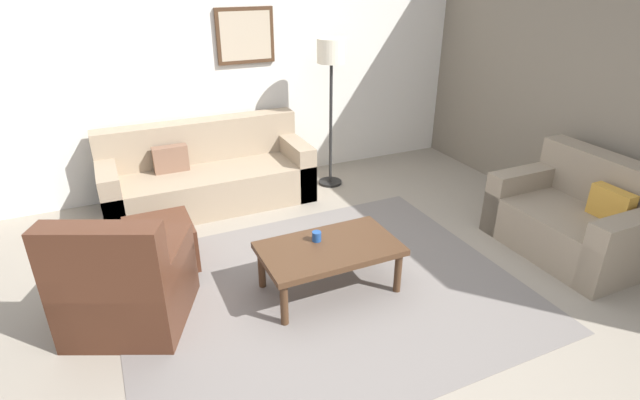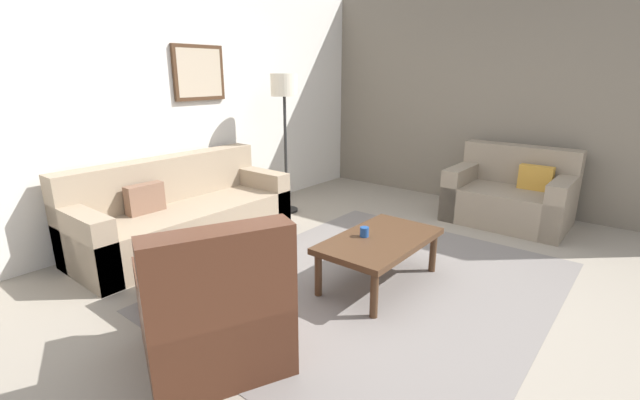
# 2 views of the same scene
# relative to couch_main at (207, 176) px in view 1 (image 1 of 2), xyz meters

# --- Properties ---
(ground_plane) EXTENTS (8.00, 8.00, 0.00)m
(ground_plane) POSITION_rel_couch_main_xyz_m (0.45, -2.11, -0.30)
(ground_plane) COLOR gray
(rear_partition) EXTENTS (6.00, 0.12, 2.80)m
(rear_partition) POSITION_rel_couch_main_xyz_m (0.45, 0.49, 1.10)
(rear_partition) COLOR silver
(rear_partition) RESTS_ON ground_plane
(stone_feature_panel) EXTENTS (0.12, 5.20, 2.80)m
(stone_feature_panel) POSITION_rel_couch_main_xyz_m (3.45, -2.11, 1.10)
(stone_feature_panel) COLOR slate
(stone_feature_panel) RESTS_ON ground_plane
(area_rug) EXTENTS (3.15, 2.59, 0.01)m
(area_rug) POSITION_rel_couch_main_xyz_m (0.45, -2.11, -0.29)
(area_rug) COLOR slate
(area_rug) RESTS_ON ground_plane
(couch_main) EXTENTS (2.21, 0.88, 0.88)m
(couch_main) POSITION_rel_couch_main_xyz_m (0.00, 0.00, 0.00)
(couch_main) COLOR gray
(couch_main) RESTS_ON ground_plane
(couch_loveseat) EXTENTS (0.91, 1.31, 0.88)m
(couch_loveseat) POSITION_rel_couch_main_xyz_m (2.89, -2.47, 0.00)
(couch_loveseat) COLOR gray
(couch_loveseat) RESTS_ON ground_plane
(armchair_leather) EXTENTS (1.06, 1.06, 0.95)m
(armchair_leather) POSITION_rel_couch_main_xyz_m (-1.02, -1.89, 0.01)
(armchair_leather) COLOR #4C2819
(armchair_leather) RESTS_ON ground_plane
(ottoman) EXTENTS (0.56, 0.56, 0.40)m
(ottoman) POSITION_rel_couch_main_xyz_m (-0.67, -1.14, -0.10)
(ottoman) COLOR #4C2819
(ottoman) RESTS_ON ground_plane
(coffee_table) EXTENTS (1.10, 0.64, 0.41)m
(coffee_table) POSITION_rel_couch_main_xyz_m (0.51, -2.10, 0.06)
(coffee_table) COLOR #472D1C
(coffee_table) RESTS_ON ground_plane
(cup) EXTENTS (0.07, 0.07, 0.08)m
(cup) POSITION_rel_couch_main_xyz_m (0.45, -1.98, 0.15)
(cup) COLOR #1E478C
(cup) RESTS_ON coffee_table
(lamp_standing) EXTENTS (0.32, 0.32, 1.71)m
(lamp_standing) POSITION_rel_couch_main_xyz_m (1.47, -0.14, 1.11)
(lamp_standing) COLOR black
(lamp_standing) RESTS_ON ground_plane
(framed_artwork) EXTENTS (0.65, 0.04, 0.60)m
(framed_artwork) POSITION_rel_couch_main_xyz_m (0.66, 0.40, 1.42)
(framed_artwork) COLOR #472D1C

